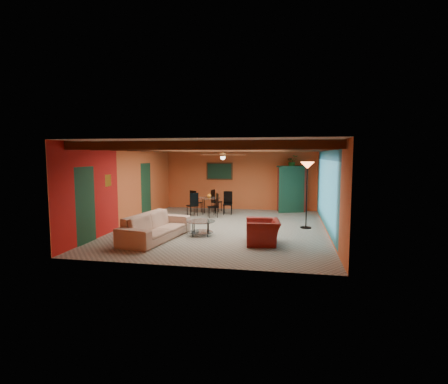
% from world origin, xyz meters
% --- Properties ---
extents(room, '(6.52, 8.01, 2.71)m').
position_xyz_m(room, '(0.00, 0.11, 2.36)').
color(room, gray).
rests_on(room, ground).
extents(sofa, '(1.38, 2.61, 0.72)m').
position_xyz_m(sofa, '(-1.56, -1.85, 0.36)').
color(sofa, tan).
rests_on(sofa, ground).
extents(armchair, '(0.99, 1.10, 0.65)m').
position_xyz_m(armchair, '(1.42, -1.79, 0.32)').
color(armchair, maroon).
rests_on(armchair, ground).
extents(coffee_table, '(0.99, 0.99, 0.44)m').
position_xyz_m(coffee_table, '(-0.45, -1.13, 0.22)').
color(coffee_table, silver).
rests_on(coffee_table, ground).
extents(dining_table, '(1.94, 1.94, 0.92)m').
position_xyz_m(dining_table, '(-1.03, 2.48, 0.46)').
color(dining_table, white).
rests_on(dining_table, ground).
extents(armoire, '(1.17, 0.87, 1.85)m').
position_xyz_m(armoire, '(2.20, 3.70, 0.92)').
color(armoire, maroon).
rests_on(armoire, ground).
extents(floor_lamp, '(0.50, 0.50, 2.15)m').
position_xyz_m(floor_lamp, '(2.65, 0.46, 1.07)').
color(floor_lamp, black).
rests_on(floor_lamp, ground).
extents(ceiling_fan, '(1.50, 1.50, 0.44)m').
position_xyz_m(ceiling_fan, '(0.00, 0.00, 2.36)').
color(ceiling_fan, '#472614').
rests_on(ceiling_fan, ceiling).
extents(painting, '(1.05, 0.03, 0.65)m').
position_xyz_m(painting, '(-0.90, 3.96, 1.65)').
color(painting, black).
rests_on(painting, wall_back).
extents(potted_plant, '(0.56, 0.53, 0.49)m').
position_xyz_m(potted_plant, '(2.20, 3.70, 2.09)').
color(potted_plant, '#26661E').
rests_on(potted_plant, armoire).
extents(vase, '(0.18, 0.18, 0.18)m').
position_xyz_m(vase, '(-1.03, 2.48, 1.01)').
color(vase, orange).
rests_on(vase, dining_table).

